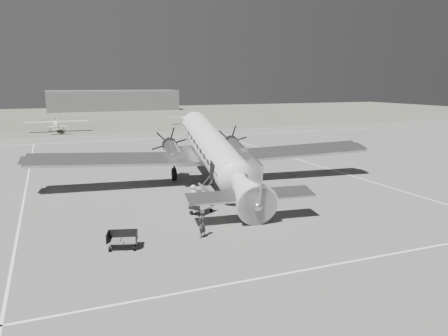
{
  "coord_description": "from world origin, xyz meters",
  "views": [
    {
      "loc": [
        -15.76,
        -31.28,
        9.14
      ],
      "look_at": [
        -2.53,
        1.54,
        2.2
      ],
      "focal_mm": 35.0,
      "sensor_mm": 36.0,
      "label": 1
    }
  ],
  "objects_px": {
    "hangar_main": "(113,100)",
    "dc3_airliner": "(215,154)",
    "baggage_cart_near": "(201,207)",
    "ground_crew": "(202,224)",
    "baggage_cart_far": "(122,240)",
    "passenger": "(193,194)",
    "ramp_agent": "(200,200)",
    "light_plane_left": "(57,126)",
    "light_plane_right": "(189,120)"
  },
  "relations": [
    {
      "from": "hangar_main",
      "to": "dc3_airliner",
      "type": "xyz_separation_m",
      "value": [
        -7.53,
        -116.46,
        -0.25
      ]
    },
    {
      "from": "dc3_airliner",
      "to": "baggage_cart_near",
      "type": "distance_m",
      "value": 7.97
    },
    {
      "from": "dc3_airliner",
      "to": "ground_crew",
      "type": "bearing_deg",
      "value": -108.4
    },
    {
      "from": "dc3_airliner",
      "to": "baggage_cart_near",
      "type": "bearing_deg",
      "value": -112.27
    },
    {
      "from": "baggage_cart_far",
      "to": "passenger",
      "type": "height_order",
      "value": "passenger"
    },
    {
      "from": "baggage_cart_far",
      "to": "ground_crew",
      "type": "relative_size",
      "value": 1.03
    },
    {
      "from": "baggage_cart_far",
      "to": "ramp_agent",
      "type": "bearing_deg",
      "value": 54.7
    },
    {
      "from": "dc3_airliner",
      "to": "light_plane_left",
      "type": "relative_size",
      "value": 2.82
    },
    {
      "from": "hangar_main",
      "to": "ground_crew",
      "type": "distance_m",
      "value": 128.3
    },
    {
      "from": "ramp_agent",
      "to": "passenger",
      "type": "xyz_separation_m",
      "value": [
        0.25,
        2.33,
        -0.17
      ]
    },
    {
      "from": "hangar_main",
      "to": "passenger",
      "type": "relative_size",
      "value": 28.67
    },
    {
      "from": "baggage_cart_near",
      "to": "light_plane_left",
      "type": "bearing_deg",
      "value": 66.48
    },
    {
      "from": "light_plane_right",
      "to": "ground_crew",
      "type": "height_order",
      "value": "light_plane_right"
    },
    {
      "from": "hangar_main",
      "to": "ground_crew",
      "type": "xyz_separation_m",
      "value": [
        -12.66,
        -127.65,
        -2.45
      ]
    },
    {
      "from": "passenger",
      "to": "hangar_main",
      "type": "bearing_deg",
      "value": 3.32
    },
    {
      "from": "dc3_airliner",
      "to": "baggage_cart_far",
      "type": "height_order",
      "value": "dc3_airliner"
    },
    {
      "from": "hangar_main",
      "to": "passenger",
      "type": "xyz_separation_m",
      "value": [
        -10.82,
        -120.31,
        -2.57
      ]
    },
    {
      "from": "dc3_airliner",
      "to": "ground_crew",
      "type": "xyz_separation_m",
      "value": [
        -5.13,
        -11.19,
        -2.2
      ]
    },
    {
      "from": "baggage_cart_far",
      "to": "passenger",
      "type": "bearing_deg",
      "value": 64.31
    },
    {
      "from": "ground_crew",
      "to": "baggage_cart_far",
      "type": "bearing_deg",
      "value": -37.07
    },
    {
      "from": "ramp_agent",
      "to": "passenger",
      "type": "height_order",
      "value": "ramp_agent"
    },
    {
      "from": "dc3_airliner",
      "to": "light_plane_right",
      "type": "relative_size",
      "value": 3.44
    },
    {
      "from": "ramp_agent",
      "to": "light_plane_right",
      "type": "bearing_deg",
      "value": -5.55
    },
    {
      "from": "dc3_airliner",
      "to": "ground_crew",
      "type": "relative_size",
      "value": 18.87
    },
    {
      "from": "ground_crew",
      "to": "passenger",
      "type": "bearing_deg",
      "value": -141.99
    },
    {
      "from": "light_plane_left",
      "to": "ramp_agent",
      "type": "height_order",
      "value": "light_plane_left"
    },
    {
      "from": "hangar_main",
      "to": "ramp_agent",
      "type": "bearing_deg",
      "value": -95.16
    },
    {
      "from": "hangar_main",
      "to": "ramp_agent",
      "type": "xyz_separation_m",
      "value": [
        -11.08,
        -122.64,
        -2.39
      ]
    },
    {
      "from": "baggage_cart_near",
      "to": "ground_crew",
      "type": "distance_m",
      "value": 4.82
    },
    {
      "from": "dc3_airliner",
      "to": "ramp_agent",
      "type": "xyz_separation_m",
      "value": [
        -3.55,
        -6.18,
        -2.14
      ]
    },
    {
      "from": "light_plane_left",
      "to": "baggage_cart_far",
      "type": "height_order",
      "value": "light_plane_left"
    },
    {
      "from": "baggage_cart_near",
      "to": "baggage_cart_far",
      "type": "distance_m",
      "value": 7.79
    },
    {
      "from": "baggage_cart_near",
      "to": "baggage_cart_far",
      "type": "height_order",
      "value": "baggage_cart_far"
    },
    {
      "from": "dc3_airliner",
      "to": "light_plane_right",
      "type": "distance_m",
      "value": 61.5
    },
    {
      "from": "ground_crew",
      "to": "ramp_agent",
      "type": "relative_size",
      "value": 0.93
    },
    {
      "from": "light_plane_left",
      "to": "baggage_cart_far",
      "type": "relative_size",
      "value": 6.53
    },
    {
      "from": "light_plane_left",
      "to": "passenger",
      "type": "distance_m",
      "value": 56.92
    },
    {
      "from": "baggage_cart_near",
      "to": "ramp_agent",
      "type": "height_order",
      "value": "ramp_agent"
    },
    {
      "from": "baggage_cart_far",
      "to": "ground_crew",
      "type": "bearing_deg",
      "value": 16.74
    },
    {
      "from": "hangar_main",
      "to": "dc3_airliner",
      "type": "distance_m",
      "value": 116.7
    },
    {
      "from": "dc3_airliner",
      "to": "ground_crew",
      "type": "distance_m",
      "value": 12.5
    },
    {
      "from": "baggage_cart_far",
      "to": "ground_crew",
      "type": "xyz_separation_m",
      "value": [
        4.73,
        0.08,
        0.36
      ]
    },
    {
      "from": "light_plane_right",
      "to": "baggage_cart_far",
      "type": "distance_m",
      "value": 75.22
    },
    {
      "from": "hangar_main",
      "to": "ramp_agent",
      "type": "relative_size",
      "value": 23.15
    },
    {
      "from": "hangar_main",
      "to": "ramp_agent",
      "type": "distance_m",
      "value": 123.16
    },
    {
      "from": "dc3_airliner",
      "to": "baggage_cart_near",
      "type": "relative_size",
      "value": 18.8
    },
    {
      "from": "dc3_airliner",
      "to": "light_plane_right",
      "type": "bearing_deg",
      "value": 80.91
    },
    {
      "from": "ramp_agent",
      "to": "baggage_cart_far",
      "type": "bearing_deg",
      "value": 140.13
    },
    {
      "from": "dc3_airliner",
      "to": "passenger",
      "type": "height_order",
      "value": "dc3_airliner"
    },
    {
      "from": "baggage_cart_near",
      "to": "passenger",
      "type": "bearing_deg",
      "value": 52.34
    }
  ]
}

